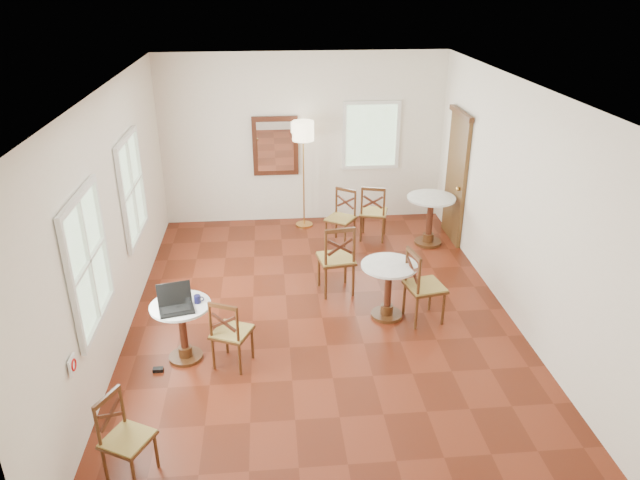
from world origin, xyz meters
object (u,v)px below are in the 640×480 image
at_px(cafe_table_mid, 388,284).
at_px(chair_near_a, 231,332).
at_px(chair_back_a, 373,212).
at_px(power_adapter, 158,370).
at_px(navy_mug, 198,299).
at_px(cafe_table_back, 430,215).
at_px(laptop, 176,303).
at_px(chair_back_b, 341,218).
at_px(water_glass, 188,302).
at_px(floor_lamp, 303,138).
at_px(chair_mid_b, 423,286).
at_px(chair_near_b, 125,438).
at_px(chair_mid_a, 337,259).
at_px(mouse, 177,308).
at_px(cafe_table_near, 182,325).

bearing_deg(cafe_table_mid, chair_near_a, -156.03).
bearing_deg(chair_back_a, power_adapter, 63.80).
bearing_deg(navy_mug, chair_near_a, -28.92).
height_order(cafe_table_back, laptop, laptop).
relative_size(chair_back_b, water_glass, 10.08).
relative_size(floor_lamp, power_adapter, 16.55).
bearing_deg(chair_mid_b, floor_lamp, 10.57).
bearing_deg(cafe_table_mid, chair_near_b, -139.25).
height_order(floor_lamp, water_glass, floor_lamp).
relative_size(chair_back_a, navy_mug, 8.37).
height_order(cafe_table_back, chair_back_a, chair_back_a).
bearing_deg(chair_mid_a, chair_back_a, -123.67).
bearing_deg(floor_lamp, cafe_table_mid, -74.36).
bearing_deg(mouse, chair_mid_b, 30.73).
bearing_deg(chair_back_a, navy_mug, 66.44).
height_order(laptop, power_adapter, laptop).
bearing_deg(power_adapter, laptop, 32.64).
xyz_separation_m(cafe_table_near, cafe_table_back, (3.70, 2.93, 0.06)).
relative_size(chair_near_a, power_adapter, 7.72).
height_order(chair_back_a, navy_mug, chair_back_a).
bearing_deg(water_glass, cafe_table_near, 159.80).
xyz_separation_m(chair_near_a, water_glass, (-0.47, 0.14, 0.34)).
relative_size(chair_near_a, chair_near_b, 1.05).
xyz_separation_m(cafe_table_near, chair_mid_a, (1.96, 1.43, 0.07)).
height_order(cafe_table_near, chair_near_b, chair_near_b).
distance_m(cafe_table_near, power_adapter, 0.57).
bearing_deg(chair_back_b, cafe_table_back, 28.97).
xyz_separation_m(mouse, water_glass, (0.11, 0.05, 0.03)).
distance_m(chair_near_a, water_glass, 0.59).
bearing_deg(cafe_table_back, laptop, -141.24).
distance_m(chair_near_a, chair_near_b, 1.79).
xyz_separation_m(cafe_table_near, chair_near_b, (-0.29, -1.75, -0.04)).
height_order(chair_back_a, mouse, chair_back_a).
xyz_separation_m(cafe_table_near, chair_mid_b, (2.99, 0.59, 0.05)).
distance_m(chair_near_b, chair_back_a, 5.85).
bearing_deg(cafe_table_near, cafe_table_back, 38.34).
bearing_deg(mouse, chair_near_b, -81.42).
bearing_deg(water_glass, chair_near_a, -16.66).
distance_m(cafe_table_near, mouse, 0.31).
relative_size(water_glass, power_adapter, 0.80).
bearing_deg(navy_mug, cafe_table_mid, 16.22).
xyz_separation_m(cafe_table_back, water_glass, (-3.61, -2.96, 0.26)).
height_order(chair_mid_b, chair_back_a, chair_mid_b).
bearing_deg(cafe_table_mid, power_adapter, -161.59).
distance_m(cafe_table_near, laptop, 0.36).
bearing_deg(laptop, cafe_table_mid, 3.12).
bearing_deg(cafe_table_back, floor_lamp, 154.59).
xyz_separation_m(chair_mid_a, chair_mid_b, (1.02, -0.84, -0.03)).
xyz_separation_m(cafe_table_mid, navy_mug, (-2.36, -0.69, 0.30)).
bearing_deg(laptop, chair_mid_a, 23.14).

